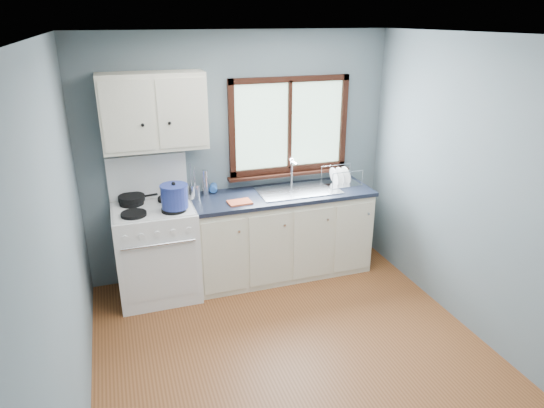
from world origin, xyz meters
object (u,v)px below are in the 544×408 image
object	(u,v)px
thermos	(205,183)
sink	(298,196)
gas_range	(156,249)
dish_rack	(341,180)
base_cabinets	(281,238)
skillet	(132,198)
utensil_crock	(194,191)
stockpot	(174,196)

from	to	relation	value
thermos	sink	bearing A→B (deg)	-10.48
gas_range	dish_rack	world-z (taller)	gas_range
base_cabinets	skillet	bearing A→B (deg)	174.44
base_cabinets	dish_rack	world-z (taller)	dish_rack
gas_range	utensil_crock	bearing A→B (deg)	17.69
thermos	utensil_crock	bearing A→B (deg)	-155.44
sink	thermos	size ratio (longest dim) A/B	3.17
thermos	dish_rack	xyz separation A→B (m)	(1.45, -0.12, -0.08)
thermos	dish_rack	distance (m)	1.46
stockpot	dish_rack	world-z (taller)	stockpot
stockpot	utensil_crock	bearing A→B (deg)	51.24
skillet	utensil_crock	bearing A→B (deg)	-10.99
skillet	dish_rack	distance (m)	2.17
skillet	stockpot	bearing A→B (deg)	-48.65
sink	thermos	bearing A→B (deg)	169.52
thermos	dish_rack	size ratio (longest dim) A/B	0.69
skillet	stockpot	world-z (taller)	stockpot
skillet	utensil_crock	xyz separation A→B (m)	(0.60, -0.03, 0.01)
dish_rack	base_cabinets	bearing A→B (deg)	-178.13
base_cabinets	skillet	size ratio (longest dim) A/B	4.72
gas_range	utensil_crock	xyz separation A→B (m)	(0.42, 0.14, 0.50)
stockpot	utensil_crock	size ratio (longest dim) A/B	0.80
stockpot	sink	bearing A→B (deg)	7.42
gas_range	thermos	bearing A→B (deg)	19.30
sink	stockpot	xyz separation A→B (m)	(-1.29, -0.17, 0.21)
utensil_crock	dish_rack	size ratio (longest dim) A/B	0.95
gas_range	skillet	world-z (taller)	gas_range
skillet	base_cabinets	bearing A→B (deg)	-13.93
gas_range	base_cabinets	distance (m)	1.31
skillet	sink	bearing A→B (deg)	-13.35
utensil_crock	thermos	distance (m)	0.15
gas_range	base_cabinets	size ratio (longest dim) A/B	0.74
sink	dish_rack	xyz separation A→B (m)	(0.51, 0.05, 0.11)
utensil_crock	gas_range	bearing A→B (deg)	-162.31
sink	stockpot	world-z (taller)	sink
sink	utensil_crock	size ratio (longest dim) A/B	2.30
utensil_crock	thermos	xyz separation A→B (m)	(0.12, 0.06, 0.06)
utensil_crock	dish_rack	bearing A→B (deg)	-2.40
gas_range	skillet	distance (m)	0.55
thermos	stockpot	bearing A→B (deg)	-135.89
skillet	utensil_crock	size ratio (longest dim) A/B	1.07
stockpot	thermos	size ratio (longest dim) A/B	1.10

